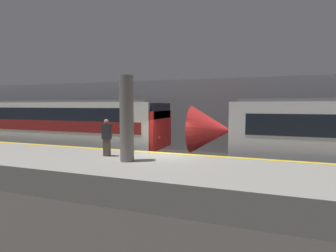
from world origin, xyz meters
name	(u,v)px	position (x,y,z in m)	size (l,w,h in m)	color
ground_plane	(165,173)	(0.00, 0.00, 0.00)	(120.00, 120.00, 0.00)	#282623
platform	(145,175)	(0.00, -2.31, 0.51)	(40.00, 4.62, 1.03)	gray
station_rear_barrier	(197,115)	(0.00, 6.54, 2.56)	(50.00, 0.15, 5.13)	gray
support_pillar_near	(127,119)	(-0.78, -2.31, 2.76)	(0.56, 0.56, 3.47)	slate
train_boxy	(22,125)	(-12.01, 2.51, 1.86)	(21.98, 3.01, 3.61)	black
person_waiting	(107,137)	(-2.13, -1.70, 1.90)	(0.38, 0.24, 1.66)	#473D33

